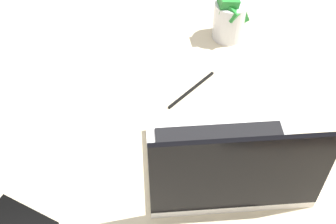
{
  "coord_description": "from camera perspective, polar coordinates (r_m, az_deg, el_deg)",
  "views": [
    {
      "loc": [
        1.8,
        56.82,
        98.07
      ],
      "look_at": [
        -6.61,
        -9.83,
        24.0
      ],
      "focal_mm": 47.73,
      "sensor_mm": 36.0,
      "label": 1
    }
  ],
  "objects": [
    {
      "name": "laptop",
      "position": [
        0.94,
        7.69,
        -6.81
      ],
      "size": [
        34.07,
        24.56,
        23.0
      ],
      "rotation": [
        0.0,
        0.0,
        -0.05
      ],
      "color": "silver",
      "rests_on": "bed_mattress"
    },
    {
      "name": "bed_mattress",
      "position": [
        1.06,
        -2.93,
        -9.76
      ],
      "size": [
        180.0,
        140.0,
        18.0
      ],
      "primitive_type": "cube",
      "color": "beige",
      "rests_on": "ground"
    },
    {
      "name": "charger_cable",
      "position": [
        1.13,
        3.03,
        2.86
      ],
      "size": [
        13.4,
        11.4,
        0.6
      ],
      "primitive_type": "cube",
      "rotation": [
        0.0,
        0.0,
        0.7
      ],
      "color": "black",
      "rests_on": "bed_mattress"
    },
    {
      "name": "cell_phone",
      "position": [
        0.95,
        -18.42,
        -13.23
      ],
      "size": [
        15.39,
        13.54,
        0.8
      ],
      "primitive_type": "cube",
      "rotation": [
        0.0,
        0.0,
        0.97
      ],
      "color": "black",
      "rests_on": "bed_mattress"
    },
    {
      "name": "snack_cup",
      "position": [
        1.27,
        7.92,
        11.69
      ],
      "size": [
        9.41,
        9.76,
        14.26
      ],
      "color": "silver",
      "rests_on": "bed_mattress"
    }
  ]
}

